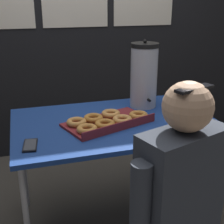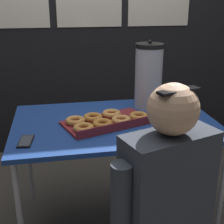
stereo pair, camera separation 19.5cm
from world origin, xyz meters
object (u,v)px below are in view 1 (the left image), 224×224
object	(u,v)px
donut_box	(107,121)
cell_phone	(30,145)
person_seated	(179,209)
coffee_urn	(144,75)

from	to	relation	value
donut_box	cell_phone	bearing A→B (deg)	-178.72
cell_phone	donut_box	bearing A→B (deg)	27.42
cell_phone	person_seated	bearing A→B (deg)	-28.18
coffee_urn	cell_phone	distance (m)	0.95
cell_phone	person_seated	world-z (taller)	person_seated
donut_box	cell_phone	distance (m)	0.50
coffee_urn	cell_phone	bearing A→B (deg)	-151.77
coffee_urn	person_seated	distance (m)	1.00
donut_box	person_seated	world-z (taller)	person_seated
coffee_urn	person_seated	size ratio (longest dim) A/B	0.40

